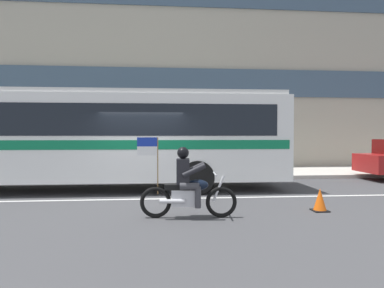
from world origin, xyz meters
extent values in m
plane|color=#3D3D3F|center=(0.00, 0.00, 0.00)|extent=(60.00, 60.00, 0.00)
cube|color=#B7B2A8|center=(0.00, 5.10, 0.07)|extent=(28.00, 3.80, 0.15)
cube|color=silver|center=(0.00, -0.60, 0.00)|extent=(26.60, 0.14, 0.01)
cube|color=gray|center=(0.00, 7.40, 6.40)|extent=(28.00, 0.80, 12.80)
cube|color=#384C60|center=(0.00, 6.96, 4.48)|extent=(25.76, 0.10, 1.40)
cube|color=white|center=(-1.98, 1.20, 1.73)|extent=(13.31, 2.66, 2.70)
cube|color=black|center=(-1.98, 1.20, 2.28)|extent=(12.25, 2.69, 0.96)
cube|color=#0F7247|center=(-1.98, 1.20, 1.53)|extent=(13.05, 2.69, 0.28)
cube|color=silver|center=(-1.98, 1.20, 3.14)|extent=(13.04, 2.53, 0.16)
cylinder|color=black|center=(1.68, 0.02, 0.52)|extent=(1.04, 0.30, 1.04)
torus|color=black|center=(1.90, -2.92, 0.34)|extent=(0.69, 0.14, 0.69)
torus|color=black|center=(0.45, -2.82, 0.34)|extent=(0.69, 0.14, 0.69)
cube|color=silver|center=(1.13, -2.86, 0.44)|extent=(0.66, 0.32, 0.36)
ellipsoid|color=black|center=(1.38, -2.88, 0.72)|extent=(0.50, 0.31, 0.24)
cube|color=black|center=(0.93, -2.85, 0.69)|extent=(0.58, 0.30, 0.12)
cylinder|color=silver|center=(1.84, -2.91, 0.65)|extent=(0.28, 0.08, 0.58)
cylinder|color=silver|center=(1.76, -2.91, 0.96)|extent=(0.09, 0.64, 0.04)
cylinder|color=silver|center=(0.82, -3.00, 0.39)|extent=(0.55, 0.13, 0.09)
cube|color=black|center=(1.06, -2.86, 1.02)|extent=(0.30, 0.38, 0.56)
sphere|color=black|center=(1.06, -2.86, 1.44)|extent=(0.26, 0.26, 0.26)
cylinder|color=#38383D|center=(1.21, -2.69, 0.72)|extent=(0.43, 0.18, 0.15)
cylinder|color=#38383D|center=(1.39, -2.70, 0.48)|extent=(0.13, 0.13, 0.46)
cylinder|color=#38383D|center=(1.18, -3.05, 0.72)|extent=(0.43, 0.18, 0.15)
cylinder|color=#38383D|center=(1.36, -3.06, 0.48)|extent=(0.13, 0.13, 0.46)
cylinder|color=black|center=(1.31, -2.68, 1.06)|extent=(0.52, 0.15, 0.32)
cylinder|color=black|center=(1.28, -3.07, 1.06)|extent=(0.52, 0.15, 0.32)
cylinder|color=olive|center=(0.50, -2.82, 1.15)|extent=(0.02, 0.02, 1.25)
cube|color=#1933A5|center=(0.27, -2.80, 1.68)|extent=(0.44, 0.05, 0.20)
cube|color=white|center=(0.27, -2.80, 1.47)|extent=(0.44, 0.05, 0.20)
cylinder|color=#4C8C3F|center=(-1.35, 4.31, 0.44)|extent=(0.22, 0.22, 0.58)
sphere|color=#4C8C3F|center=(-1.35, 4.31, 0.80)|extent=(0.20, 0.20, 0.20)
cylinder|color=#4C8C3F|center=(-1.35, 4.17, 0.47)|extent=(0.09, 0.10, 0.09)
cone|color=#EA590F|center=(4.37, -2.51, 0.28)|extent=(0.32, 0.32, 0.55)
cube|color=black|center=(4.37, -2.51, 0.01)|extent=(0.36, 0.36, 0.03)
camera|label=1|loc=(0.57, -10.35, 1.84)|focal=32.03mm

